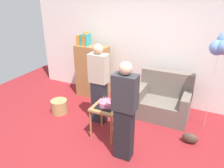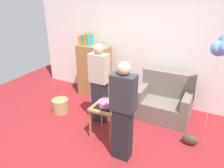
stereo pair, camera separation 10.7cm
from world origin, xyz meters
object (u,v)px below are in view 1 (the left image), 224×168
bookshelf (92,71)px  handbag (190,138)px  person_blowing_candles (99,84)px  person_holding_cake (124,112)px  couch (163,102)px  side_table (106,111)px  wicker_basket (59,106)px  birthday_cake (106,104)px  balloon_bunch (223,45)px

bookshelf → handbag: bearing=-20.0°
person_blowing_candles → person_holding_cake: 1.14m
couch → side_table: bearing=-124.6°
bookshelf → person_blowing_candles: bearing=-53.2°
side_table → wicker_basket: side_table is taller
person_holding_cake → wicker_basket: person_holding_cake is taller
couch → birthday_cake: 1.41m
balloon_bunch → person_holding_cake: bearing=-129.1°
person_blowing_candles → person_holding_cake: (0.85, -0.76, 0.00)m
side_table → person_blowing_candles: person_blowing_candles is taller
birthday_cake → balloon_bunch: balloon_bunch is taller
handbag → bookshelf: bearing=160.0°
side_table → handbag: 1.57m
bookshelf → balloon_bunch: (2.76, -0.29, 0.99)m
person_holding_cake → balloon_bunch: (1.18, 1.45, 0.83)m
couch → handbag: (0.67, -0.71, -0.24)m
couch → wicker_basket: 2.26m
birthday_cake → wicker_basket: (-1.31, 0.28, -0.51)m
side_table → balloon_bunch: (1.69, 1.06, 1.15)m
couch → side_table: couch is taller
person_blowing_candles → person_holding_cake: bearing=-23.1°
person_holding_cake → balloon_bunch: 2.04m
couch → side_table: size_ratio=1.80×
handbag → wicker_basket: bearing=-176.9°
birthday_cake → handbag: (1.45, 0.43, -0.56)m
person_blowing_candles → balloon_bunch: size_ratio=0.86×
bookshelf → person_holding_cake: 2.35m
person_blowing_candles → person_holding_cake: same height
wicker_basket → handbag: 2.77m
person_holding_cake → handbag: bearing=-125.9°
bookshelf → handbag: 2.74m
side_table → birthday_cake: (-0.00, 0.00, 0.14)m
bookshelf → side_table: size_ratio=2.65×
bookshelf → balloon_bunch: bearing=-5.9°
bookshelf → side_table: 1.72m
birthday_cake → side_table: bearing=-77.9°
person_blowing_candles → balloon_bunch: 2.30m
person_blowing_candles → bookshelf: bearing=145.5°
balloon_bunch → wicker_basket: bearing=-165.4°
bookshelf → side_table: (1.07, -1.35, -0.16)m
wicker_basket → handbag: (2.76, 0.15, -0.05)m
couch → bookshelf: bookshelf is taller
couch → bookshelf: 1.89m
person_blowing_candles → balloon_bunch: balloon_bunch is taller
person_holding_cake → bookshelf: bearing=-34.4°
bookshelf → handbag: bookshelf is taller
side_table → balloon_bunch: balloon_bunch is taller
side_table → person_holding_cake: bearing=-37.0°
couch → person_blowing_candles: size_ratio=0.67×
wicker_basket → person_blowing_candles: bearing=5.7°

